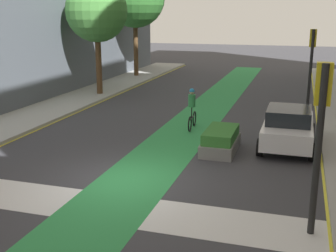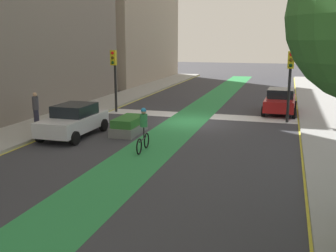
% 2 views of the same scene
% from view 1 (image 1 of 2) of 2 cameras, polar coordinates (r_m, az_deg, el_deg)
% --- Properties ---
extents(ground_plane, '(120.00, 120.00, 0.00)m').
position_cam_1_polar(ground_plane, '(13.69, -5.78, -7.03)').
color(ground_plane, '#38383D').
extents(bike_lane_paint, '(2.40, 60.00, 0.01)m').
position_cam_1_polar(bike_lane_paint, '(13.56, -4.41, -7.19)').
color(bike_lane_paint, '#2D8C47').
rests_on(bike_lane_paint, ground_plane).
extents(crosswalk_band, '(12.00, 1.80, 0.01)m').
position_cam_1_polar(crosswalk_band, '(12.02, -9.51, -10.34)').
color(crosswalk_band, silver).
rests_on(crosswalk_band, ground_plane).
extents(curb_stripe_right, '(0.16, 60.00, 0.01)m').
position_cam_1_polar(curb_stripe_right, '(12.78, 20.29, -9.53)').
color(curb_stripe_right, yellow).
rests_on(curb_stripe_right, ground_plane).
extents(traffic_signal_near_right, '(0.35, 0.52, 4.00)m').
position_cam_1_polar(traffic_signal_near_right, '(10.23, 19.48, 1.23)').
color(traffic_signal_near_right, black).
rests_on(traffic_signal_near_right, ground_plane).
extents(traffic_signal_far_right, '(0.35, 0.52, 4.20)m').
position_cam_1_polar(traffic_signal_far_right, '(24.93, 18.41, 9.13)').
color(traffic_signal_far_right, black).
rests_on(traffic_signal_far_right, ground_plane).
extents(car_white_right_far, '(2.04, 4.21, 1.57)m').
position_cam_1_polar(car_white_right_far, '(17.26, 15.54, -0.10)').
color(car_white_right_far, silver).
rests_on(car_white_right_far, ground_plane).
extents(cyclist_in_lane, '(0.32, 1.73, 1.86)m').
position_cam_1_polar(cyclist_in_lane, '(19.19, 3.18, 2.40)').
color(cyclist_in_lane, black).
rests_on(cyclist_in_lane, ground_plane).
extents(street_tree_near, '(3.72, 3.72, 6.86)m').
position_cam_1_polar(street_tree_near, '(27.11, -9.38, 14.67)').
color(street_tree_near, brown).
rests_on(street_tree_near, sidewalk_left).
extents(median_planter, '(1.19, 2.42, 0.85)m').
position_cam_1_polar(median_planter, '(16.36, 6.95, -1.92)').
color(median_planter, slate).
rests_on(median_planter, ground_plane).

